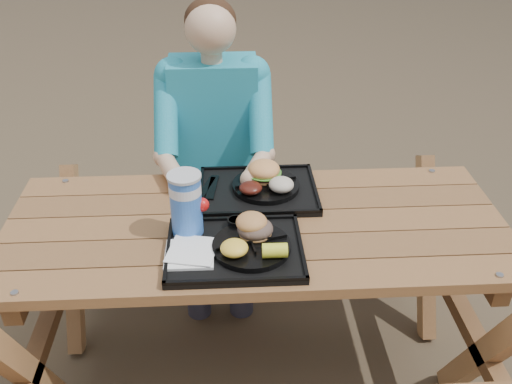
{
  "coord_description": "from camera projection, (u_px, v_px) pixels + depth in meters",
  "views": [
    {
      "loc": [
        -0.09,
        -1.68,
        1.91
      ],
      "look_at": [
        0.0,
        0.0,
        0.88
      ],
      "focal_mm": 40.0,
      "sensor_mm": 36.0,
      "label": 1
    }
  ],
  "objects": [
    {
      "name": "plate_near",
      "position": [
        252.0,
        246.0,
        1.87
      ],
      "size": [
        0.26,
        0.26,
        0.02
      ],
      "primitive_type": "cylinder",
      "color": "black",
      "rests_on": "tray_near"
    },
    {
      "name": "mac_cheese",
      "position": [
        234.0,
        248.0,
        1.81
      ],
      "size": [
        0.09,
        0.09,
        0.05
      ],
      "primitive_type": "ellipsoid",
      "color": "yellow",
      "rests_on": "plate_near"
    },
    {
      "name": "burger",
      "position": [
        264.0,
        166.0,
        2.2
      ],
      "size": [
        0.13,
        0.13,
        0.11
      ],
      "primitive_type": null,
      "color": "#E99852",
      "rests_on": "plate_far"
    },
    {
      "name": "tray_near",
      "position": [
        235.0,
        251.0,
        1.89
      ],
      "size": [
        0.45,
        0.35,
        0.02
      ],
      "primitive_type": "cube",
      "color": "black",
      "rests_on": "picnic_table"
    },
    {
      "name": "ground",
      "position": [
        256.0,
        367.0,
        2.43
      ],
      "size": [
        60.0,
        60.0,
        0.0
      ],
      "primitive_type": "plane",
      "color": "#999999",
      "rests_on": "ground"
    },
    {
      "name": "tray_far",
      "position": [
        258.0,
        192.0,
        2.21
      ],
      "size": [
        0.45,
        0.35,
        0.02
      ],
      "primitive_type": "cube",
      "color": "black",
      "rests_on": "picnic_table"
    },
    {
      "name": "condiment_bbq",
      "position": [
        236.0,
        223.0,
        1.98
      ],
      "size": [
        0.06,
        0.06,
        0.03
      ],
      "primitive_type": "cylinder",
      "color": "black",
      "rests_on": "tray_near"
    },
    {
      "name": "condiment_mustard",
      "position": [
        254.0,
        223.0,
        1.98
      ],
      "size": [
        0.05,
        0.05,
        0.03
      ],
      "primitive_type": "cylinder",
      "color": "yellow",
      "rests_on": "tray_near"
    },
    {
      "name": "cutlery_far",
      "position": [
        212.0,
        187.0,
        2.21
      ],
      "size": [
        0.05,
        0.18,
        0.01
      ],
      "primitive_type": "cube",
      "rotation": [
        0.0,
        0.0,
        -0.12
      ],
      "color": "black",
      "rests_on": "tray_far"
    },
    {
      "name": "baked_beans",
      "position": [
        251.0,
        188.0,
        2.13
      ],
      "size": [
        0.09,
        0.09,
        0.04
      ],
      "primitive_type": "ellipsoid",
      "color": "#48160E",
      "rests_on": "plate_far"
    },
    {
      "name": "plate_far",
      "position": [
        266.0,
        186.0,
        2.21
      ],
      "size": [
        0.26,
        0.26,
        0.02
      ],
      "primitive_type": "cylinder",
      "color": "black",
      "rests_on": "tray_far"
    },
    {
      "name": "diner",
      "position": [
        216.0,
        164.0,
        2.65
      ],
      "size": [
        0.48,
        0.84,
        1.28
      ],
      "primitive_type": null,
      "color": "#18A7AA",
      "rests_on": "ground"
    },
    {
      "name": "soda_cup",
      "position": [
        186.0,
        205.0,
        1.91
      ],
      "size": [
        0.11,
        0.11,
        0.22
      ],
      "primitive_type": "cylinder",
      "color": "blue",
      "rests_on": "tray_near"
    },
    {
      "name": "sandwich",
      "position": [
        255.0,
        220.0,
        1.88
      ],
      "size": [
        0.11,
        0.11,
        0.12
      ],
      "primitive_type": null,
      "color": "#C68245",
      "rests_on": "plate_near"
    },
    {
      "name": "napkin_stack",
      "position": [
        189.0,
        253.0,
        1.84
      ],
      "size": [
        0.16,
        0.16,
        0.02
      ],
      "primitive_type": "cube",
      "rotation": [
        0.0,
        0.0,
        -0.0
      ],
      "color": "white",
      "rests_on": "tray_near"
    },
    {
      "name": "picnic_table",
      "position": [
        256.0,
        301.0,
        2.24
      ],
      "size": [
        1.8,
        1.49,
        0.75
      ],
      "primitive_type": null,
      "color": "#999999",
      "rests_on": "ground"
    },
    {
      "name": "corn_cob",
      "position": [
        275.0,
        250.0,
        1.8
      ],
      "size": [
        0.08,
        0.08,
        0.05
      ],
      "primitive_type": null,
      "rotation": [
        0.0,
        0.0,
        -0.01
      ],
      "color": "#FBFF35",
      "rests_on": "plate_near"
    },
    {
      "name": "potato_salad",
      "position": [
        281.0,
        185.0,
        2.14
      ],
      "size": [
        0.09,
        0.09,
        0.05
      ],
      "primitive_type": "ellipsoid",
      "color": "beige",
      "rests_on": "plate_far"
    }
  ]
}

